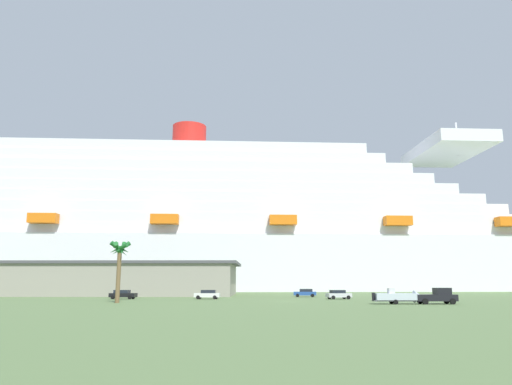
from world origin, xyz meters
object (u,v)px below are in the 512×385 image
(palm_tree, at_px, (120,255))
(parked_car_black_coupe, at_px, (123,294))
(parked_car_silver_sedan, at_px, (338,294))
(pickup_truck, at_px, (437,296))
(cruise_ship, at_px, (268,233))
(small_boat_on_trailer, at_px, (400,297))
(parked_car_white_van, at_px, (208,294))
(parked_car_blue_suv, at_px, (305,293))

(palm_tree, distance_m, parked_car_black_coupe, 16.48)
(parked_car_silver_sedan, bearing_deg, pickup_truck, -62.19)
(cruise_ship, xyz_separation_m, pickup_truck, (16.68, -88.07, -17.61))
(small_boat_on_trailer, distance_m, parked_car_white_van, 33.79)
(parked_car_black_coupe, relative_size, parked_car_blue_suv, 1.03)
(cruise_ship, bearing_deg, parked_car_black_coupe, -114.54)
(palm_tree, bearing_deg, parked_car_black_coupe, 100.03)
(pickup_truck, xyz_separation_m, parked_car_blue_suv, (-13.72, 29.99, -0.21))
(small_boat_on_trailer, height_order, parked_car_black_coupe, small_boat_on_trailer)
(small_boat_on_trailer, height_order, palm_tree, palm_tree)
(cruise_ship, bearing_deg, parked_car_silver_sedan, -84.24)
(small_boat_on_trailer, xyz_separation_m, parked_car_white_van, (-27.47, 19.68, -0.13))
(parked_car_white_van, distance_m, parked_car_silver_sedan, 23.02)
(cruise_ship, distance_m, parked_car_black_coupe, 76.35)
(cruise_ship, relative_size, palm_tree, 26.30)
(parked_car_white_van, bearing_deg, parked_car_blue_suv, 28.31)
(pickup_truck, bearing_deg, cruise_ship, 100.72)
(small_boat_on_trailer, height_order, parked_car_blue_suv, small_boat_on_trailer)
(pickup_truck, bearing_deg, parked_car_white_van, 148.70)
(cruise_ship, relative_size, parked_car_silver_sedan, 51.99)
(parked_car_blue_suv, relative_size, parked_car_white_van, 1.01)
(parked_car_blue_suv, xyz_separation_m, parked_car_silver_sedan, (4.09, -11.73, -0.00))
(pickup_truck, height_order, parked_car_blue_suv, pickup_truck)
(parked_car_white_van, bearing_deg, parked_car_black_coupe, 177.24)
(small_boat_on_trailer, bearing_deg, pickup_truck, -1.55)
(parked_car_silver_sedan, bearing_deg, small_boat_on_trailer, -76.03)
(palm_tree, distance_m, parked_car_blue_suv, 40.09)
(cruise_ship, distance_m, parked_car_white_van, 72.31)
(small_boat_on_trailer, bearing_deg, parked_car_blue_suv, 106.06)
(small_boat_on_trailer, distance_m, parked_car_silver_sedan, 18.67)
(small_boat_on_trailer, bearing_deg, palm_tree, 172.40)
(cruise_ship, distance_m, parked_car_blue_suv, 60.83)
(small_boat_on_trailer, height_order, parked_car_white_van, small_boat_on_trailer)
(parked_car_silver_sedan, bearing_deg, parked_car_black_coupe, 176.56)
(parked_car_black_coupe, distance_m, parked_car_blue_suv, 35.08)
(parked_car_white_van, bearing_deg, parked_car_silver_sedan, -3.89)
(palm_tree, bearing_deg, pickup_truck, -6.92)
(cruise_ship, xyz_separation_m, parked_car_black_coupe, (-30.83, -67.53, -17.82))
(palm_tree, xyz_separation_m, parked_car_silver_sedan, (35.20, 12.82, -6.04))
(pickup_truck, xyz_separation_m, small_boat_on_trailer, (-5.13, 0.14, -0.08))
(pickup_truck, xyz_separation_m, palm_tree, (-44.83, 5.44, 5.83))
(pickup_truck, bearing_deg, parked_car_black_coupe, 156.62)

